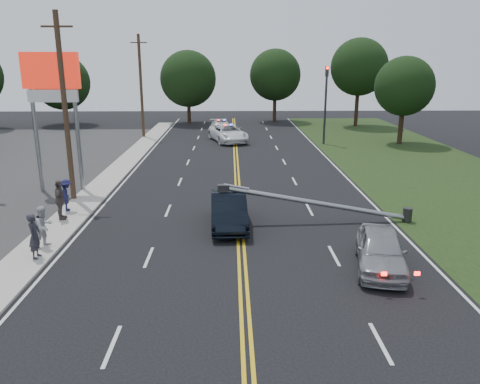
{
  "coord_description": "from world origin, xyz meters",
  "views": [
    {
      "loc": [
        -0.42,
        -13.23,
        7.54
      ],
      "look_at": [
        0.0,
        7.48,
        1.7
      ],
      "focal_mm": 35.0,
      "sensor_mm": 36.0,
      "label": 1
    }
  ],
  "objects_px": {
    "fallen_streetlight": "(327,204)",
    "bystander_a": "(35,236)",
    "traffic_signal": "(326,98)",
    "emergency_b": "(222,129)",
    "bystander_b": "(44,226)",
    "utility_pole_far": "(141,86)",
    "bystander_d": "(60,200)",
    "pylon_sign": "(52,89)",
    "crashed_sedan": "(229,210)",
    "utility_pole_mid": "(65,108)",
    "waiting_sedan": "(381,250)",
    "emergency_a": "(228,133)",
    "bystander_c": "(67,195)"
  },
  "relations": [
    {
      "from": "fallen_streetlight",
      "to": "bystander_a",
      "type": "bearing_deg",
      "value": -161.05
    },
    {
      "from": "traffic_signal",
      "to": "emergency_b",
      "type": "xyz_separation_m",
      "value": [
        -9.65,
        5.0,
        -3.44
      ]
    },
    {
      "from": "emergency_b",
      "to": "bystander_b",
      "type": "height_order",
      "value": "bystander_b"
    },
    {
      "from": "utility_pole_far",
      "to": "bystander_d",
      "type": "bearing_deg",
      "value": -88.73
    },
    {
      "from": "pylon_sign",
      "to": "bystander_b",
      "type": "distance_m",
      "value": 10.6
    },
    {
      "from": "bystander_b",
      "to": "bystander_a",
      "type": "bearing_deg",
      "value": -148.59
    },
    {
      "from": "bystander_b",
      "to": "bystander_d",
      "type": "xyz_separation_m",
      "value": [
        -0.54,
        3.43,
        0.1
      ]
    },
    {
      "from": "crashed_sedan",
      "to": "bystander_b",
      "type": "bearing_deg",
      "value": -162.89
    },
    {
      "from": "bystander_a",
      "to": "bystander_b",
      "type": "height_order",
      "value": "bystander_a"
    },
    {
      "from": "traffic_signal",
      "to": "bystander_d",
      "type": "distance_m",
      "value": 27.62
    },
    {
      "from": "pylon_sign",
      "to": "utility_pole_mid",
      "type": "xyz_separation_m",
      "value": [
        1.3,
        -2.0,
        -0.91
      ]
    },
    {
      "from": "bystander_a",
      "to": "bystander_d",
      "type": "height_order",
      "value": "bystander_d"
    },
    {
      "from": "crashed_sedan",
      "to": "waiting_sedan",
      "type": "relative_size",
      "value": 1.09
    },
    {
      "from": "pylon_sign",
      "to": "traffic_signal",
      "type": "xyz_separation_m",
      "value": [
        18.8,
        16.0,
        -1.79
      ]
    },
    {
      "from": "bystander_b",
      "to": "waiting_sedan",
      "type": "bearing_deg",
      "value": -71.91
    },
    {
      "from": "utility_pole_mid",
      "to": "emergency_a",
      "type": "distance_m",
      "value": 21.66
    },
    {
      "from": "pylon_sign",
      "to": "waiting_sedan",
      "type": "relative_size",
      "value": 1.85
    },
    {
      "from": "crashed_sedan",
      "to": "emergency_b",
      "type": "xyz_separation_m",
      "value": [
        -0.83,
        27.37,
        -0.01
      ]
    },
    {
      "from": "utility_pole_mid",
      "to": "crashed_sedan",
      "type": "height_order",
      "value": "utility_pole_mid"
    },
    {
      "from": "waiting_sedan",
      "to": "bystander_d",
      "type": "relative_size",
      "value": 2.23
    },
    {
      "from": "traffic_signal",
      "to": "emergency_b",
      "type": "relative_size",
      "value": 1.34
    },
    {
      "from": "pylon_sign",
      "to": "bystander_d",
      "type": "distance_m",
      "value": 7.68
    },
    {
      "from": "bystander_a",
      "to": "emergency_b",
      "type": "bearing_deg",
      "value": -12.24
    },
    {
      "from": "pylon_sign",
      "to": "bystander_d",
      "type": "xyz_separation_m",
      "value": [
        1.87,
        -5.6,
        -4.91
      ]
    },
    {
      "from": "crashed_sedan",
      "to": "waiting_sedan",
      "type": "bearing_deg",
      "value": -42.58
    },
    {
      "from": "utility_pole_far",
      "to": "emergency_a",
      "type": "xyz_separation_m",
      "value": [
        8.55,
        -2.56,
        -4.27
      ]
    },
    {
      "from": "pylon_sign",
      "to": "utility_pole_mid",
      "type": "height_order",
      "value": "utility_pole_mid"
    },
    {
      "from": "utility_pole_far",
      "to": "bystander_a",
      "type": "bearing_deg",
      "value": -87.74
    },
    {
      "from": "pylon_sign",
      "to": "bystander_c",
      "type": "xyz_separation_m",
      "value": [
        1.73,
        -4.23,
        -5.06
      ]
    },
    {
      "from": "pylon_sign",
      "to": "bystander_d",
      "type": "relative_size",
      "value": 4.13
    },
    {
      "from": "bystander_a",
      "to": "bystander_b",
      "type": "distance_m",
      "value": 1.16
    },
    {
      "from": "bystander_c",
      "to": "utility_pole_mid",
      "type": "bearing_deg",
      "value": -7.34
    },
    {
      "from": "bystander_c",
      "to": "waiting_sedan",
      "type": "bearing_deg",
      "value": -134.68
    },
    {
      "from": "waiting_sedan",
      "to": "bystander_b",
      "type": "xyz_separation_m",
      "value": [
        -13.24,
        2.15,
        0.25
      ]
    },
    {
      "from": "fallen_streetlight",
      "to": "bystander_c",
      "type": "bearing_deg",
      "value": 172.23
    },
    {
      "from": "bystander_a",
      "to": "bystander_b",
      "type": "relative_size",
      "value": 1.03
    },
    {
      "from": "waiting_sedan",
      "to": "emergency_b",
      "type": "distance_m",
      "value": 32.83
    },
    {
      "from": "utility_pole_far",
      "to": "utility_pole_mid",
      "type": "bearing_deg",
      "value": -90.0
    },
    {
      "from": "bystander_a",
      "to": "utility_pole_mid",
      "type": "bearing_deg",
      "value": 8.1
    },
    {
      "from": "utility_pole_far",
      "to": "emergency_b",
      "type": "relative_size",
      "value": 1.9
    },
    {
      "from": "utility_pole_mid",
      "to": "fallen_streetlight",
      "type": "bearing_deg",
      "value": -16.64
    },
    {
      "from": "utility_pole_far",
      "to": "bystander_d",
      "type": "xyz_separation_m",
      "value": [
        0.57,
        -25.6,
        -4.0
      ]
    },
    {
      "from": "emergency_a",
      "to": "fallen_streetlight",
      "type": "bearing_deg",
      "value": -94.85
    },
    {
      "from": "utility_pole_mid",
      "to": "crashed_sedan",
      "type": "relative_size",
      "value": 2.13
    },
    {
      "from": "pylon_sign",
      "to": "fallen_streetlight",
      "type": "bearing_deg",
      "value": -22.22
    },
    {
      "from": "emergency_b",
      "to": "bystander_a",
      "type": "bearing_deg",
      "value": -110.51
    },
    {
      "from": "pylon_sign",
      "to": "fallen_streetlight",
      "type": "distance_m",
      "value": 16.66
    },
    {
      "from": "utility_pole_far",
      "to": "traffic_signal",
      "type": "bearing_deg",
      "value": -12.89
    },
    {
      "from": "bystander_d",
      "to": "emergency_a",
      "type": "bearing_deg",
      "value": -26.48
    },
    {
      "from": "traffic_signal",
      "to": "bystander_c",
      "type": "height_order",
      "value": "traffic_signal"
    }
  ]
}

